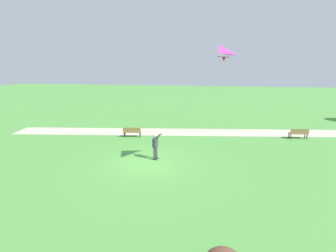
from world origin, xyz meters
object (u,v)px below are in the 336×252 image
person_kite_flyer (156,144)px  flying_kite (220,54)px  park_bench_near_walkway (132,131)px  park_bench_far_walkway (299,133)px

person_kite_flyer → flying_kite: 6.67m
person_kite_flyer → park_bench_near_walkway: (-4.46, -3.01, -0.54)m
person_kite_flyer → park_bench_far_walkway: 12.54m
flying_kite → park_bench_near_walkway: size_ratio=3.31×
person_kite_flyer → park_bench_far_walkway: size_ratio=1.18×
flying_kite → park_bench_near_walkway: bearing=-129.8°
flying_kite → park_bench_far_walkway: bearing=135.6°
park_bench_far_walkway → park_bench_near_walkway: bearing=-82.8°
flying_kite → park_bench_far_walkway: (-7.35, 7.19, -5.98)m
flying_kite → park_bench_far_walkway: size_ratio=3.31×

